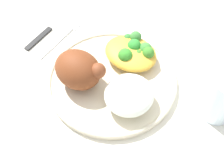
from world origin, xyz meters
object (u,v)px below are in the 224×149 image
object	(u,v)px
fork	(64,36)
water_glass	(222,98)
roasted_chicken	(79,70)
rice_pile	(129,95)
mac_cheese_with_broccoli	(132,52)
knife	(51,27)
plate	(112,80)

from	to	relation	value
fork	water_glass	size ratio (longest dim) A/B	1.46
roasted_chicken	rice_pile	size ratio (longest dim) A/B	1.09
water_glass	mac_cheese_with_broccoli	bearing A→B (deg)	177.43
rice_pile	mac_cheese_with_broccoli	world-z (taller)	rice_pile
knife	roasted_chicken	bearing A→B (deg)	-28.23
plate	roasted_chicken	size ratio (longest dim) A/B	2.57
fork	knife	distance (m)	0.04
fork	knife	size ratio (longest dim) A/B	0.75
fork	rice_pile	bearing A→B (deg)	-16.71
roasted_chicken	knife	distance (m)	0.19
plate	water_glass	size ratio (longest dim) A/B	2.60
plate	rice_pile	world-z (taller)	rice_pile
plate	fork	bearing A→B (deg)	166.45
plate	fork	world-z (taller)	plate
rice_pile	plate	bearing A→B (deg)	154.91
mac_cheese_with_broccoli	fork	xyz separation A→B (m)	(-0.17, -0.03, -0.03)
roasted_chicken	rice_pile	xyz separation A→B (m)	(0.10, 0.02, -0.01)
plate	roasted_chicken	xyz separation A→B (m)	(-0.04, -0.04, 0.04)
plate	mac_cheese_with_broccoli	distance (m)	0.07
roasted_chicken	mac_cheese_with_broccoli	size ratio (longest dim) A/B	0.91
plate	knife	size ratio (longest dim) A/B	1.34
water_glass	plate	bearing A→B (deg)	-163.42
fork	water_glass	distance (m)	0.36
knife	plate	bearing A→B (deg)	-11.92
roasted_chicken	knife	bearing A→B (deg)	151.77
water_glass	knife	bearing A→B (deg)	-177.94
plate	roasted_chicken	bearing A→B (deg)	-136.11
fork	knife	bearing A→B (deg)	174.67
rice_pile	knife	distance (m)	0.27
roasted_chicken	knife	world-z (taller)	roasted_chicken
rice_pile	water_glass	world-z (taller)	water_glass
rice_pile	knife	bearing A→B (deg)	165.02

